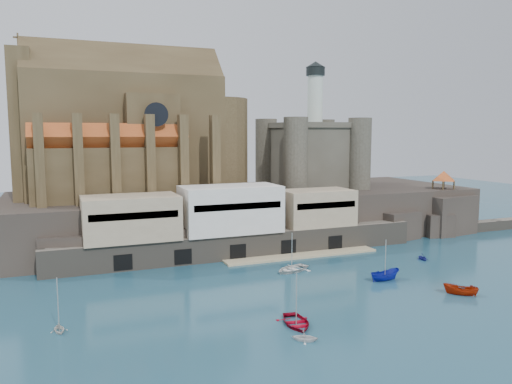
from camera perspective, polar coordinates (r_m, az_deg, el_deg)
The scene contains 14 objects.
ground at distance 77.30m, azimuth 10.12°, elevation -10.37°, with size 300.00×300.00×0.00m, color navy.
promontory at distance 110.57m, azimuth -0.81°, elevation -2.46°, with size 100.00×36.00×10.00m.
quay at distance 91.91m, azimuth -2.95°, elevation -3.63°, with size 70.00×12.00×13.05m.
church at distance 105.41m, azimuth -13.63°, elevation 6.30°, with size 47.00×25.93×30.51m.
castle_keep at distance 117.60m, azimuth 6.31°, elevation 4.61°, with size 21.20×21.20×29.30m.
rock_outcrop at distance 121.63m, azimuth 20.54°, elevation -2.48°, with size 14.50×10.50×8.70m.
pavilion at distance 120.72m, azimuth 20.66°, elevation 1.62°, with size 6.40×6.40×5.40m.
boat_0 at distance 61.38m, azimuth 4.61°, elevation -14.89°, with size 4.29×1.24×6.01m, color maroon.
boat_1 at distance 57.19m, azimuth 5.60°, elevation -16.57°, with size 2.48×1.51×2.87m, color silver.
boat_2 at distance 80.70m, azimuth 14.50°, elevation -9.74°, with size 1.97×2.02×5.24m, color #0F1B99.
boat_4 at distance 63.35m, azimuth -21.56°, elevation -14.65°, with size 2.35×1.43×2.72m, color silver.
boat_5 at distance 77.14m, azimuth 22.33°, elevation -10.81°, with size 1.76×1.81×4.69m, color #9D2105.
boat_6 at distance 83.43m, azimuth 4.11°, elevation -8.99°, with size 4.66×1.35×6.52m, color silver.
boat_7 at distance 95.18m, azimuth 18.48°, elevation -7.35°, with size 2.45×1.50×2.84m, color navy.
Camera 1 is at (-39.60, -62.42, 22.60)m, focal length 35.00 mm.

